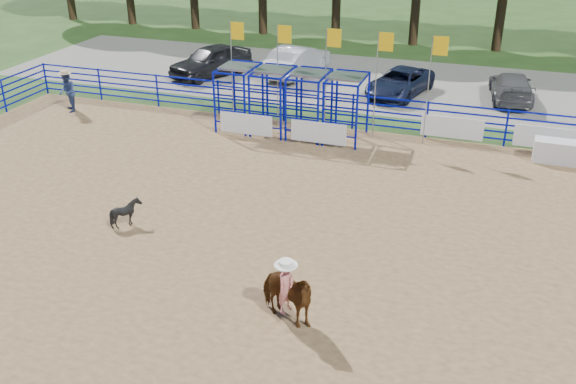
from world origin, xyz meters
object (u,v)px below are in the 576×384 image
at_px(horse_and_rider, 286,292).
at_px(spectator_cowboy, 67,91).
at_px(car_a, 211,61).
at_px(car_d, 511,87).
at_px(car_c, 400,82).
at_px(car_b, 297,60).
at_px(announcer_table, 556,151).
at_px(calf, 126,213).

relative_size(horse_and_rider, spectator_cowboy, 1.25).
distance_m(car_a, car_d, 14.97).
bearing_deg(car_c, car_b, 177.20).
bearing_deg(car_d, horse_and_rider, 70.53).
relative_size(announcer_table, car_b, 0.32).
height_order(spectator_cowboy, car_b, spectator_cowboy).
distance_m(car_b, car_d, 10.74).
bearing_deg(horse_and_rider, announcer_table, 62.68).
xyz_separation_m(horse_and_rider, car_a, (-10.48, 18.48, -0.02)).
bearing_deg(horse_and_rider, car_c, 91.76).
relative_size(announcer_table, calf, 1.78).
xyz_separation_m(car_a, car_b, (4.25, 1.53, -0.01)).
height_order(spectator_cowboy, car_c, spectator_cowboy).
bearing_deg(car_c, calf, -95.30).
bearing_deg(spectator_cowboy, car_d, 23.64).
height_order(spectator_cowboy, car_a, spectator_cowboy).
distance_m(calf, spectator_cowboy, 11.56).
distance_m(announcer_table, calf, 15.26).
xyz_separation_m(spectator_cowboy, car_b, (7.73, 8.86, -0.14)).
bearing_deg(horse_and_rider, spectator_cowboy, 141.39).
bearing_deg(horse_and_rider, car_d, 76.91).
xyz_separation_m(horse_and_rider, spectator_cowboy, (-13.97, 11.15, 0.10)).
relative_size(spectator_cowboy, car_b, 0.38).
relative_size(calf, car_a, 0.18).
xyz_separation_m(announcer_table, horse_and_rider, (-6.21, -12.03, 0.40)).
bearing_deg(announcer_table, calf, -142.92).
relative_size(calf, car_c, 0.19).
relative_size(horse_and_rider, car_d, 0.52).
relative_size(horse_and_rider, car_a, 0.49).
bearing_deg(announcer_table, car_a, 158.87).
xyz_separation_m(horse_and_rider, car_c, (-0.56, 18.31, -0.20)).
bearing_deg(car_b, car_d, -174.04).
distance_m(horse_and_rider, car_d, 19.74).
distance_m(announcer_table, horse_and_rider, 13.55).
bearing_deg(spectator_cowboy, car_a, 64.59).
bearing_deg(spectator_cowboy, calf, -46.09).
relative_size(announcer_table, car_c, 0.35).
height_order(horse_and_rider, car_c, horse_and_rider).
relative_size(announcer_table, spectator_cowboy, 0.84).
xyz_separation_m(car_a, car_d, (14.95, 0.74, -0.16)).
height_order(announcer_table, car_d, car_d).
height_order(horse_and_rider, calf, horse_and_rider).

